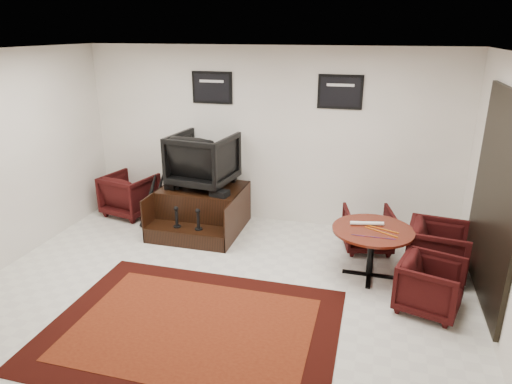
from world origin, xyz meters
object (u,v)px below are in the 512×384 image
Objects in this scene: shine_chair at (203,157)px; table_chair_window at (438,247)px; table_chair_back at (368,227)px; armchair_side at (130,192)px; meeting_table at (372,235)px; table_chair_corner at (431,283)px; shine_podium at (202,210)px.

table_chair_window is (3.48, -0.71, -0.76)m from shine_chair.
table_chair_window is at bearing 137.92° from table_chair_back.
armchair_side is 3.99m from table_chair_back.
meeting_table is 1.49× the size of table_chair_corner.
table_chair_window is (4.88, -0.80, -0.02)m from armchair_side.
shine_podium is at bearing 88.44° from table_chair_window.
meeting_table is (2.64, -0.86, 0.27)m from shine_podium.
table_chair_window reaches higher than shine_podium.
armchair_side is (-1.40, 0.09, -0.74)m from shine_chair.
table_chair_back is at bearing -1.47° from shine_podium.
table_chair_back reaches higher than shine_podium.
table_chair_corner is (3.31, -1.60, -0.80)m from shine_chair.
armchair_side is 4.19m from meeting_table.
meeting_table is at bearing 177.71° from armchair_side.
armchair_side is 0.78× the size of meeting_table.
shine_podium is 1.42m from armchair_side.
meeting_table is at bearing -18.08° from shine_podium.
shine_podium is 0.84m from shine_chair.
shine_chair is 2.88m from meeting_table.
meeting_table is at bearing 117.09° from table_chair_window.
table_chair_window reaches higher than table_chair_back.
shine_chair is at bearing -170.92° from armchair_side.
meeting_table is 1.50× the size of table_chair_back.
table_chair_back is 1.00× the size of table_chair_corner.
armchair_side is 1.04× the size of table_chair_window.
shine_podium is at bearing 161.92° from meeting_table.
shine_chair is (-0.00, 0.14, 0.83)m from shine_podium.
shine_podium is 1.42× the size of shine_chair.
table_chair_back is at bearing 94.72° from meeting_table.
table_chair_corner is at bearing -41.76° from meeting_table.
table_chair_back is 0.89× the size of table_chair_window.
armchair_side is at bearing -17.10° from table_chair_back.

